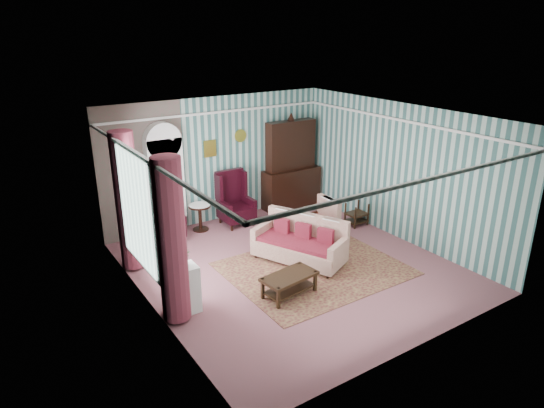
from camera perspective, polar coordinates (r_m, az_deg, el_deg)
floor at (r=9.42m, az=2.40°, el=-7.38°), size 6.00×6.00×0.00m
room_shell at (r=8.48m, az=-1.50°, el=4.10°), size 5.53×6.02×2.91m
bookcase at (r=10.73m, az=-12.35°, el=2.18°), size 0.80×0.28×2.24m
dresser_hutch at (r=12.09m, az=2.33°, el=4.97°), size 1.50×0.56×2.36m
wingback_left at (r=10.47m, az=-12.64°, el=-1.19°), size 0.76×0.80×1.25m
wingback_right at (r=11.14m, az=-4.25°, el=0.59°), size 0.76×0.80×1.25m
seated_woman at (r=10.48m, az=-12.62°, el=-1.36°), size 0.44×0.40×1.18m
round_side_table at (r=11.03m, az=-8.45°, el=-1.60°), size 0.50×0.50×0.60m
nest_table at (r=11.39m, az=9.93°, el=-1.14°), size 0.45×0.38×0.54m
plant_stand at (r=7.98m, az=-10.64°, el=-9.94°), size 0.55×0.35×0.80m
rug at (r=9.36m, az=4.99°, el=-7.57°), size 3.20×2.60×0.01m
sofa at (r=9.40m, az=3.22°, el=-3.73°), size 1.65×2.05×1.10m
floral_armchair at (r=10.24m, az=5.35°, el=-1.85°), size 0.79×0.82×1.05m
coffee_table at (r=8.40m, az=2.04°, el=-9.51°), size 1.03×0.63×0.39m
potted_plant_a at (r=7.58m, az=-11.02°, el=-6.43°), size 0.44×0.40×0.42m
potted_plant_b at (r=7.80m, az=-11.13°, el=-5.58°), size 0.24×0.20×0.43m
potted_plant_c at (r=7.75m, az=-11.29°, el=-5.79°), size 0.30×0.30×0.42m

